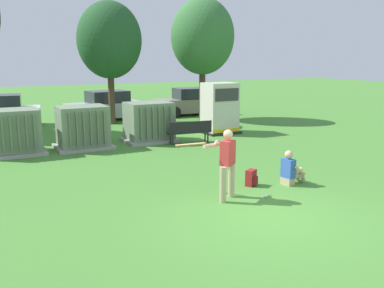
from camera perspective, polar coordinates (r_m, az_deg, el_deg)
ground_plane at (r=9.45m, az=10.47°, el=-9.73°), size 96.00×96.00×0.00m
transformer_west at (r=16.30m, az=-23.12°, el=1.43°), size 2.10×1.70×1.62m
transformer_mid_west at (r=16.57m, az=-14.61°, el=2.15°), size 2.10×1.70×1.62m
transformer_mid_east at (r=17.45m, az=-5.86°, el=2.93°), size 2.10×1.70×1.62m
generator_enclosure at (r=19.33m, az=3.78°, el=4.85°), size 1.60×1.40×2.30m
park_bench at (r=16.91m, az=-0.28°, el=1.85°), size 1.83×0.57×0.92m
batter at (r=10.18m, az=4.56°, el=-2.26°), size 1.10×1.48×1.74m
sports_ball at (r=10.66m, az=9.95°, el=-6.97°), size 0.09×0.09×0.09m
seated_spectator at (r=11.83m, az=13.24°, el=-3.56°), size 0.75×0.59×0.96m
backpack at (r=11.53m, az=8.06°, el=-4.60°), size 0.38×0.36×0.44m
tree_center_left at (r=22.22m, az=-11.16°, el=13.64°), size 3.26×3.26×6.22m
tree_center_right at (r=23.48m, az=1.44°, el=14.35°), size 3.45×3.45×6.59m
parked_car_right_of_center at (r=23.84m, az=-11.61°, el=5.00°), size 4.35×2.24×1.62m
parked_car_rightmost at (r=25.59m, az=-0.17°, el=5.68°), size 4.32×2.16×1.62m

